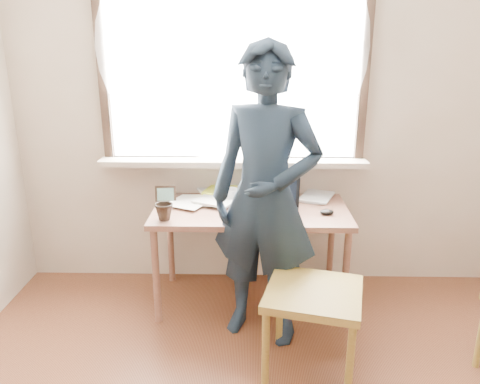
{
  "coord_description": "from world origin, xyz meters",
  "views": [
    {
      "loc": [
        -0.08,
        -1.26,
        1.74
      ],
      "look_at": [
        -0.13,
        0.95,
        1.02
      ],
      "focal_mm": 35.0,
      "sensor_mm": 36.0,
      "label": 1
    }
  ],
  "objects_px": {
    "person": "(265,198)",
    "mug_white": "(231,195)",
    "laptop": "(271,202)",
    "work_chair": "(313,303)",
    "desk": "(251,219)",
    "mug_dark": "(164,212)"
  },
  "relations": [
    {
      "from": "mug_dark",
      "to": "person",
      "type": "relative_size",
      "value": 0.06
    },
    {
      "from": "laptop",
      "to": "person",
      "type": "distance_m",
      "value": 0.36
    },
    {
      "from": "mug_dark",
      "to": "work_chair",
      "type": "xyz_separation_m",
      "value": [
        0.86,
        -0.51,
        -0.31
      ]
    },
    {
      "from": "laptop",
      "to": "mug_dark",
      "type": "height_order",
      "value": "laptop"
    },
    {
      "from": "work_chair",
      "to": "laptop",
      "type": "bearing_deg",
      "value": 106.14
    },
    {
      "from": "person",
      "to": "mug_white",
      "type": "bearing_deg",
      "value": 133.45
    },
    {
      "from": "desk",
      "to": "work_chair",
      "type": "distance_m",
      "value": 0.82
    },
    {
      "from": "desk",
      "to": "laptop",
      "type": "relative_size",
      "value": 3.21
    },
    {
      "from": "mug_white",
      "to": "person",
      "type": "height_order",
      "value": "person"
    },
    {
      "from": "desk",
      "to": "person",
      "type": "height_order",
      "value": "person"
    },
    {
      "from": "mug_white",
      "to": "mug_dark",
      "type": "distance_m",
      "value": 0.53
    },
    {
      "from": "desk",
      "to": "mug_dark",
      "type": "bearing_deg",
      "value": -158.08
    },
    {
      "from": "laptop",
      "to": "mug_white",
      "type": "relative_size",
      "value": 3.38
    },
    {
      "from": "mug_white",
      "to": "work_chair",
      "type": "xyz_separation_m",
      "value": [
        0.47,
        -0.86,
        -0.31
      ]
    },
    {
      "from": "mug_dark",
      "to": "work_chair",
      "type": "distance_m",
      "value": 1.05
    },
    {
      "from": "person",
      "to": "mug_dark",
      "type": "bearing_deg",
      "value": -173.89
    },
    {
      "from": "work_chair",
      "to": "mug_dark",
      "type": "bearing_deg",
      "value": 149.46
    },
    {
      "from": "laptop",
      "to": "person",
      "type": "relative_size",
      "value": 0.23
    },
    {
      "from": "mug_white",
      "to": "mug_dark",
      "type": "relative_size",
      "value": 1.05
    },
    {
      "from": "mug_white",
      "to": "laptop",
      "type": "bearing_deg",
      "value": -30.97
    },
    {
      "from": "laptop",
      "to": "work_chair",
      "type": "relative_size",
      "value": 0.68
    },
    {
      "from": "desk",
      "to": "mug_white",
      "type": "height_order",
      "value": "mug_white"
    }
  ]
}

